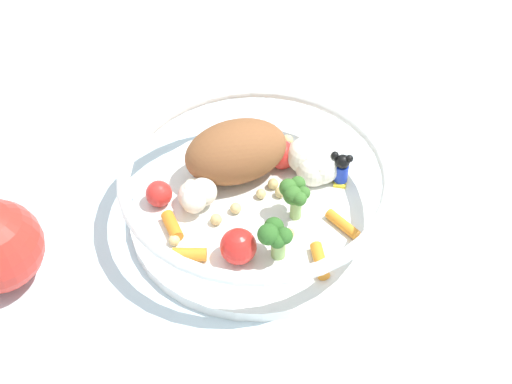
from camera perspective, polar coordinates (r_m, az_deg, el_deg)
ground_plane at (r=0.67m, az=-0.52°, el=-3.33°), size 2.40×2.40×0.00m
food_container at (r=0.67m, az=0.02°, el=0.67°), size 0.25×0.25×0.07m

